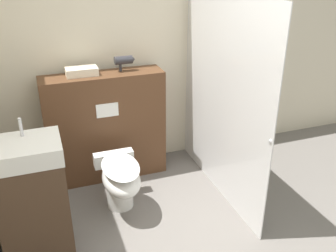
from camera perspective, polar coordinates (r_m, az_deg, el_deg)
wall_back at (r=4.06m, az=-7.10°, el=10.55°), size 8.00×0.06×2.50m
partition_panel at (r=3.99m, az=-9.44°, el=-0.14°), size 1.23×0.33×1.16m
shower_glass at (r=3.58m, az=8.16°, el=4.01°), size 0.04×1.72×1.96m
toilet at (r=3.55m, az=-7.30°, el=-8.13°), size 0.39×0.64×0.51m
sink_vanity at (r=3.08m, az=-19.79°, el=-10.87°), size 0.52×0.42×1.17m
hair_drier at (r=3.83m, az=-6.68°, el=9.91°), size 0.21×0.08×0.15m
folded_towel at (r=3.78m, az=-13.03°, el=8.13°), size 0.31×0.19×0.08m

